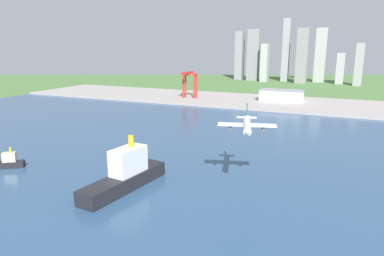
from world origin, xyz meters
TOP-DOWN VIEW (x-y plane):
  - ground_plane at (0.00, 300.00)m, footprint 2400.00×2400.00m
  - water_bay at (0.00, 240.00)m, footprint 840.00×360.00m
  - industrial_pier at (0.00, 490.00)m, footprint 840.00×140.00m
  - airplane_landing at (31.35, 170.92)m, footprint 32.54×39.14m
  - cargo_ship at (-32.58, 148.01)m, footprint 20.28×62.49m
  - tugboat_small at (-125.43, 143.55)m, footprint 22.24×17.46m
  - port_crane_red at (-140.87, 474.21)m, footprint 20.87×41.94m
  - warehouse_main at (-5.92, 501.16)m, footprint 60.58×30.00m
  - distant_skyline at (-46.51, 813.46)m, footprint 283.16×60.31m

SIDE VIEW (x-z plane):
  - ground_plane at x=0.00m, z-range 0.00..0.00m
  - water_bay at x=0.00m, z-range 0.00..0.15m
  - industrial_pier at x=0.00m, z-range 0.00..2.50m
  - tugboat_small at x=-125.43m, z-range -3.10..11.19m
  - cargo_ship at x=-32.58m, z-range -6.48..23.70m
  - warehouse_main at x=-5.92m, z-range 2.52..18.60m
  - port_crane_red at x=-140.87m, z-range 10.89..51.45m
  - airplane_landing at x=31.35m, z-range 32.43..45.23m
  - distant_skyline at x=-46.51m, z-range -15.21..126.87m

